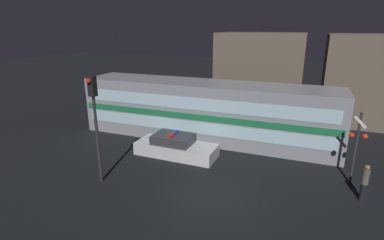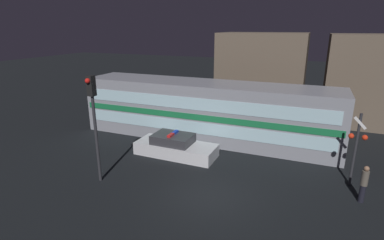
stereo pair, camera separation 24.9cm
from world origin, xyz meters
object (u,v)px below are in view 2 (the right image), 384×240
object	(u,v)px
crossing_signal_near	(356,144)
traffic_light_corner	(94,112)
pedestrian	(364,184)
police_car	(175,147)
train	(206,111)

from	to	relation	value
crossing_signal_near	traffic_light_corner	bearing A→B (deg)	-159.83
pedestrian	traffic_light_corner	size ratio (longest dim) A/B	0.33
police_car	traffic_light_corner	world-z (taller)	traffic_light_corner
train	crossing_signal_near	distance (m)	9.05
crossing_signal_near	police_car	bearing A→B (deg)	179.80
train	crossing_signal_near	bearing A→B (deg)	-21.87
police_car	pedestrian	distance (m)	9.50
police_car	traffic_light_corner	size ratio (longest dim) A/B	0.92
police_car	crossing_signal_near	bearing A→B (deg)	0.97
pedestrian	crossing_signal_near	world-z (taller)	crossing_signal_near
pedestrian	train	bearing A→B (deg)	151.14
police_car	pedestrian	size ratio (longest dim) A/B	2.82
train	traffic_light_corner	world-z (taller)	traffic_light_corner
pedestrian	traffic_light_corner	world-z (taller)	traffic_light_corner
traffic_light_corner	pedestrian	bearing A→B (deg)	13.08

